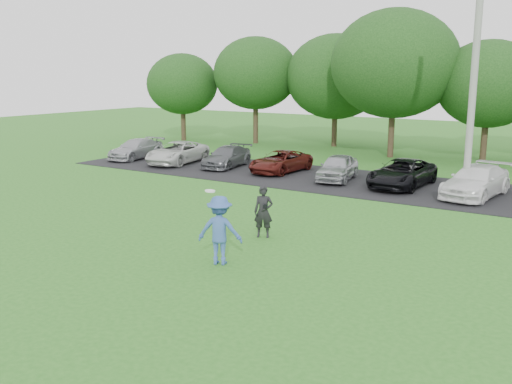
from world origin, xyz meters
TOP-DOWN VIEW (x-y plane):
  - ground at (0.00, 0.00)m, footprint 100.00×100.00m
  - parking_lot at (0.00, 13.00)m, footprint 32.00×6.50m
  - utility_pole at (4.41, 12.53)m, footprint 0.28×0.28m
  - frisbee_player at (0.87, 0.37)m, footprint 1.36×1.09m
  - camera_bystander at (0.52, 3.12)m, footprint 0.69×0.59m
  - parked_cars at (-0.75, 12.97)m, footprint 30.63×4.95m
  - tree_row at (1.51, 22.76)m, footprint 42.39×9.85m

SIDE VIEW (x-z plane):
  - ground at x=0.00m, z-range 0.00..0.00m
  - parking_lot at x=0.00m, z-range 0.00..0.03m
  - parked_cars at x=-0.75m, z-range -0.01..1.24m
  - camera_bystander at x=0.52m, z-range 0.00..1.61m
  - frisbee_player at x=0.87m, z-range -0.09..1.94m
  - tree_row at x=1.51m, z-range 0.59..9.23m
  - utility_pole at x=4.41m, z-range 0.00..9.90m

